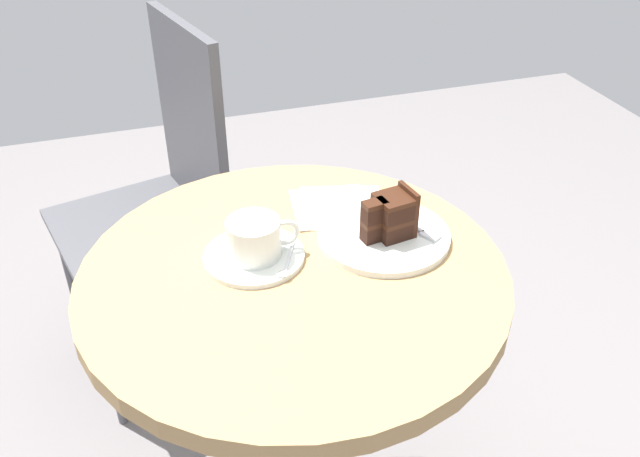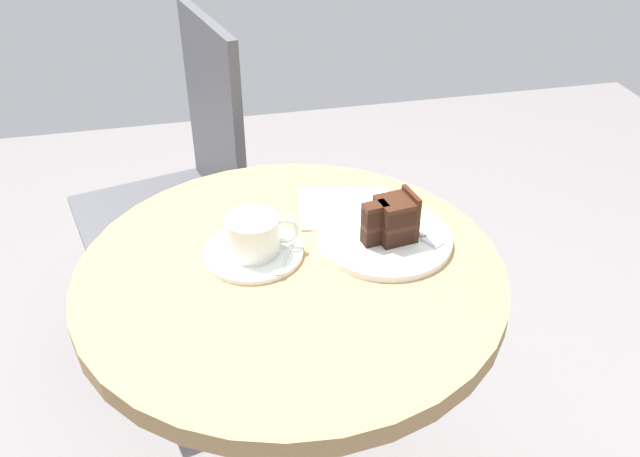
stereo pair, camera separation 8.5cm
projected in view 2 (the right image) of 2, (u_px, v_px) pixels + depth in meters
cafe_table at (292, 325)px, 1.18m from camera, size 0.70×0.70×0.73m
saucer at (253, 252)px, 1.13m from camera, size 0.17×0.17×0.01m
coffee_cup at (254, 234)px, 1.11m from camera, size 0.12×0.09×0.07m
teaspoon at (283, 262)px, 1.10m from camera, size 0.05×0.10×0.00m
cake_plate at (385, 239)px, 1.16m from camera, size 0.23×0.23×0.01m
cake_slice at (393, 219)px, 1.13m from camera, size 0.10×0.07×0.08m
fork at (417, 233)px, 1.16m from camera, size 0.08×0.13×0.00m
napkin at (343, 208)px, 1.25m from camera, size 0.19×0.19×0.00m
cafe_chair at (187, 177)px, 1.70m from camera, size 0.46×0.46×0.95m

